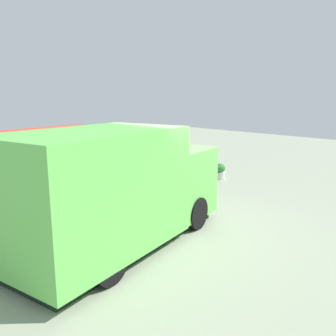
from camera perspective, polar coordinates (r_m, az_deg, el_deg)
The scene contains 4 objects.
ground_plane at distance 8.73m, azimuth 2.29°, elevation -8.84°, with size 40.00×40.00×0.00m, color #98A188.
food_truck at distance 7.14m, azimuth -8.49°, elevation -3.86°, with size 5.42×3.27×2.45m.
person_customer at distance 14.71m, azimuth -1.75°, elevation 1.01°, with size 0.64×0.76×0.90m.
planter_flowering_near at distance 13.26m, azimuth 8.44°, elevation -0.54°, with size 0.44×0.44×0.59m.
Camera 1 is at (5.74, 5.84, 3.04)m, focal length 37.31 mm.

